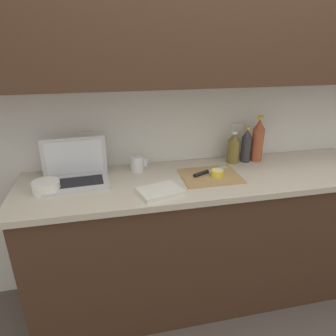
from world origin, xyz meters
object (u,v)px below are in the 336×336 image
Objects in this scene: bottle_green_soda at (258,140)px; bottle_water_clear at (233,148)px; cutting_board at (210,176)px; bottle_oil_tall at (246,146)px; measuring_cup at (137,164)px; laptop at (76,173)px; bowl_white at (46,187)px; knife at (205,172)px; lemon_half_cut at (217,173)px.

bottle_water_clear is at bearing -180.00° from bottle_green_soda.
bottle_oil_tall reaches higher than cutting_board.
bottle_water_clear reaches higher than measuring_cup.
laptop is at bearing -175.16° from bottle_green_soda.
bottle_water_clear is (0.22, 0.19, 0.09)m from cutting_board.
knife is at bearing 2.16° from bowl_white.
laptop is at bearing -174.34° from bottle_water_clear.
bottle_green_soda is at bearing 8.42° from bowl_white.
bottle_green_soda is 0.09m from bottle_oil_tall.
bowl_white is at bearing -179.68° from cutting_board.
knife is 1.08× the size of bottle_oil_tall.
measuring_cup is at bearing 9.99° from laptop.
knife is at bearing -20.58° from measuring_cup.
measuring_cup is (-0.40, 0.15, 0.03)m from knife.
knife is 0.31m from bottle_water_clear.
bowl_white is (-0.15, -0.10, -0.03)m from laptop.
bottle_green_soda is 2.96× the size of measuring_cup.
bottle_green_soda reaches higher than bowl_white.
lemon_half_cut is 0.24× the size of bottle_green_soda.
cutting_board is 1.60× the size of bottle_water_clear.
cutting_board is 1.33× the size of knife.
lemon_half_cut is (0.06, -0.05, 0.01)m from knife.
bottle_oil_tall reaches higher than bottle_water_clear.
cutting_board is 4.65× the size of lemon_half_cut.
bottle_green_soda reaches higher than measuring_cup.
bottle_water_clear is at bearing 47.86° from lemon_half_cut.
knife is 1.20× the size of bottle_water_clear.
bottle_oil_tall is at bearing 180.00° from bottle_green_soda.
bottle_water_clear reaches higher than bowl_white.
laptop is at bearing 173.31° from cutting_board.
cutting_board is 0.46m from bottle_green_soda.
knife is 0.46m from bottle_green_soda.
bottle_water_clear reaches higher than lemon_half_cut.
laptop is 0.82m from lemon_half_cut.
bottle_water_clear is at bearing 1.16° from measuring_cup.
measuring_cup is at bearing -178.84° from bottle_water_clear.
bottle_green_soda is (0.39, 0.19, 0.14)m from cutting_board.
bottle_oil_tall is (0.31, 0.19, 0.11)m from cutting_board.
laptop is 0.79m from cutting_board.
bowl_white reaches higher than lemon_half_cut.
bottle_oil_tall reaches higher than knife.
bottle_green_soda is at bearing 1.36° from laptop.
laptop is 5.00× the size of lemon_half_cut.
bottle_oil_tall is (0.28, 0.21, 0.08)m from lemon_half_cut.
bowl_white is at bearing -171.58° from bottle_green_soda.
lemon_half_cut is at bearing -149.92° from bottle_green_soda.
bottle_oil_tall reaches higher than measuring_cup.
laptop is 3.59× the size of measuring_cup.
bottle_green_soda is at bearing -4.25° from knife.
bottle_green_soda is 1.28× the size of bottle_oil_tall.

